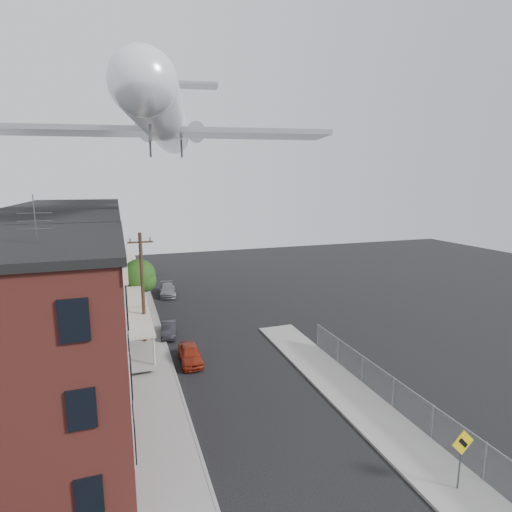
{
  "coord_description": "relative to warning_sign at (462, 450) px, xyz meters",
  "views": [
    {
      "loc": [
        -7.04,
        -11.96,
        12.59
      ],
      "look_at": [
        0.5,
        9.79,
        8.34
      ],
      "focal_mm": 28.0,
      "sensor_mm": 36.0,
      "label": 1
    }
  ],
  "objects": [
    {
      "name": "row_house_c",
      "position": [
        -17.56,
        31.53,
        3.25
      ],
      "size": [
        11.98,
        7.0,
        10.3
      ],
      "color": "slate",
      "rests_on": "ground"
    },
    {
      "name": "airplane",
      "position": [
        -8.41,
        24.84,
        15.76
      ],
      "size": [
        26.87,
        30.7,
        8.82
      ],
      "color": "white",
      "rests_on": "ground"
    },
    {
      "name": "row_house_a",
      "position": [
        -17.56,
        17.53,
        3.25
      ],
      "size": [
        11.98,
        7.0,
        10.3
      ],
      "color": "slate",
      "rests_on": "ground"
    },
    {
      "name": "sidewalk_left",
      "position": [
        -11.1,
        25.03,
        -1.82
      ],
      "size": [
        3.0,
        62.0,
        0.12
      ],
      "primitive_type": "cube",
      "color": "gray",
      "rests_on": "ground"
    },
    {
      "name": "car_mid",
      "position": [
        -9.2,
        21.19,
        -1.33
      ],
      "size": [
        1.61,
        3.49,
        1.11
      ],
      "primitive_type": "imported",
      "rotation": [
        0.0,
        0.0,
        -0.14
      ],
      "color": "black",
      "rests_on": "ground"
    },
    {
      "name": "curb_right",
      "position": [
        -1.55,
        7.03,
        -1.81
      ],
      "size": [
        0.15,
        26.0,
        0.14
      ],
      "primitive_type": "cube",
      "color": "gray",
      "rests_on": "ground"
    },
    {
      "name": "corner_building",
      "position": [
        -17.6,
        8.03,
        3.28
      ],
      "size": [
        10.31,
        12.3,
        12.15
      ],
      "color": "#371711",
      "rests_on": "ground"
    },
    {
      "name": "car_near",
      "position": [
        -8.37,
        15.57,
        -1.25
      ],
      "size": [
        1.6,
        3.76,
        1.27
      ],
      "primitive_type": "imported",
      "rotation": [
        0.0,
        0.0,
        -0.03
      ],
      "color": "maroon",
      "rests_on": "ground"
    },
    {
      "name": "row_house_b",
      "position": [
        -17.56,
        24.53,
        3.25
      ],
      "size": [
        11.98,
        7.0,
        10.3
      ],
      "color": "#74695C",
      "rests_on": "ground"
    },
    {
      "name": "ground",
      "position": [
        -5.6,
        1.03,
        -1.88
      ],
      "size": [
        120.0,
        120.0,
        0.0
      ],
      "primitive_type": "plane",
      "color": "black",
      "rests_on": "ground"
    },
    {
      "name": "car_far",
      "position": [
        -7.81,
        33.56,
        -1.26
      ],
      "size": [
        2.1,
        4.44,
        1.25
      ],
      "primitive_type": "imported",
      "rotation": [
        0.0,
        0.0,
        -0.08
      ],
      "color": "slate",
      "rests_on": "ground"
    },
    {
      "name": "utility_pole",
      "position": [
        -11.2,
        19.03,
        2.79
      ],
      "size": [
        1.8,
        0.26,
        9.0
      ],
      "color": "black",
      "rests_on": "ground"
    },
    {
      "name": "curb_left",
      "position": [
        -9.65,
        25.03,
        -1.81
      ],
      "size": [
        0.15,
        62.0,
        0.14
      ],
      "primitive_type": "cube",
      "color": "gray",
      "rests_on": "ground"
    },
    {
      "name": "row_house_e",
      "position": [
        -17.56,
        45.53,
        3.25
      ],
      "size": [
        11.98,
        7.0,
        10.3
      ],
      "color": "slate",
      "rests_on": "ground"
    },
    {
      "name": "chainlink_fence",
      "position": [
        1.4,
        6.03,
        -0.89
      ],
      "size": [
        0.06,
        18.06,
        1.9
      ],
      "color": "gray",
      "rests_on": "ground"
    },
    {
      "name": "warning_sign",
      "position": [
        0.0,
        0.0,
        0.0
      ],
      "size": [
        1.1,
        0.11,
        2.8
      ],
      "color": "#515156",
      "rests_on": "ground"
    },
    {
      "name": "sidewalk_right",
      "position": [
        -0.1,
        7.03,
        -1.82
      ],
      "size": [
        3.0,
        26.0,
        0.12
      ],
      "primitive_type": "cube",
      "color": "gray",
      "rests_on": "ground"
    },
    {
      "name": "street_tree",
      "position": [
        -10.87,
        28.95,
        1.57
      ],
      "size": [
        3.22,
        3.2,
        5.2
      ],
      "color": "black",
      "rests_on": "ground"
    },
    {
      "name": "row_house_d",
      "position": [
        -17.56,
        38.53,
        3.25
      ],
      "size": [
        11.98,
        7.0,
        10.3
      ],
      "color": "#74695C",
      "rests_on": "ground"
    }
  ]
}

